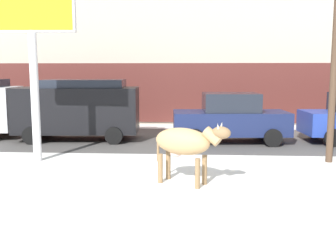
{
  "coord_description": "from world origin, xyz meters",
  "views": [
    {
      "loc": [
        1.17,
        -8.0,
        2.69
      ],
      "look_at": [
        0.46,
        3.27,
        1.1
      ],
      "focal_mm": 42.89,
      "sensor_mm": 36.0,
      "label": 1
    }
  ],
  "objects_px": {
    "cow_tan": "(185,143)",
    "car_black_van": "(78,108)",
    "billboard": "(31,12)",
    "pedestrian_near_billboard": "(71,109)",
    "car_navy_sedan": "(230,118)"
  },
  "relations": [
    {
      "from": "cow_tan",
      "to": "car_black_van",
      "type": "distance_m",
      "value": 7.17
    },
    {
      "from": "cow_tan",
      "to": "billboard",
      "type": "xyz_separation_m",
      "value": [
        -4.43,
        2.16,
        3.32
      ]
    },
    {
      "from": "billboard",
      "to": "pedestrian_near_billboard",
      "type": "relative_size",
      "value": 3.21
    },
    {
      "from": "car_navy_sedan",
      "to": "pedestrian_near_billboard",
      "type": "distance_m",
      "value": 7.92
    },
    {
      "from": "cow_tan",
      "to": "car_navy_sedan",
      "type": "bearing_deg",
      "value": 74.44
    },
    {
      "from": "cow_tan",
      "to": "pedestrian_near_billboard",
      "type": "xyz_separation_m",
      "value": [
        -5.52,
        9.16,
        -0.11
      ]
    },
    {
      "from": "car_navy_sedan",
      "to": "pedestrian_near_billboard",
      "type": "bearing_deg",
      "value": 153.39
    },
    {
      "from": "cow_tan",
      "to": "car_black_van",
      "type": "bearing_deg",
      "value": 125.99
    },
    {
      "from": "billboard",
      "to": "pedestrian_near_billboard",
      "type": "distance_m",
      "value": 7.87
    },
    {
      "from": "car_black_van",
      "to": "car_navy_sedan",
      "type": "distance_m",
      "value": 5.79
    },
    {
      "from": "billboard",
      "to": "car_navy_sedan",
      "type": "relative_size",
      "value": 1.29
    },
    {
      "from": "cow_tan",
      "to": "billboard",
      "type": "height_order",
      "value": "billboard"
    },
    {
      "from": "billboard",
      "to": "car_black_van",
      "type": "height_order",
      "value": "billboard"
    },
    {
      "from": "car_black_van",
      "to": "pedestrian_near_billboard",
      "type": "relative_size",
      "value": 2.73
    },
    {
      "from": "billboard",
      "to": "car_navy_sedan",
      "type": "distance_m",
      "value": 7.71
    }
  ]
}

